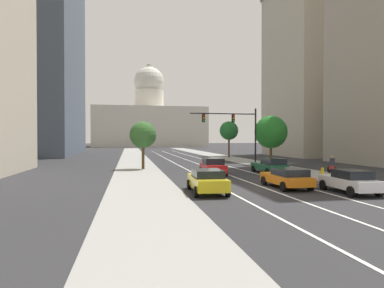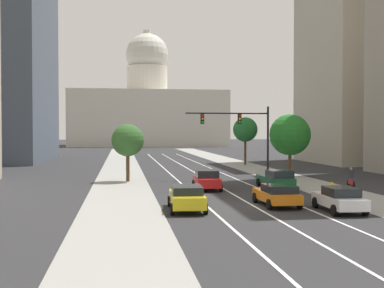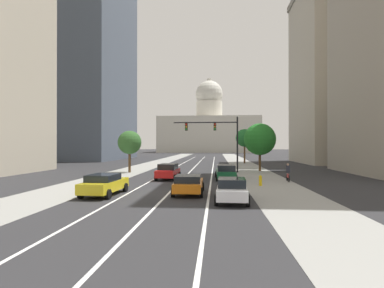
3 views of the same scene
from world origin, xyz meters
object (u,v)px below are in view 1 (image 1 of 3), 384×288
object	(u,v)px
car_green	(270,165)
fire_hydrant	(322,173)
car_yellow	(207,180)
street_tree_near_left	(143,135)
car_orange	(287,177)
street_tree_far_right	(271,132)
capitol_building	(149,122)
traffic_signal_mast	(236,125)
car_white	(350,181)
street_tree_near_right	(229,131)
cyclist	(332,165)
car_red	(213,166)

from	to	relation	value
car_green	fire_hydrant	bearing A→B (deg)	-149.42
car_yellow	street_tree_near_left	xyz separation A→B (m)	(-3.20, 17.15, 2.99)
car_orange	car_yellow	distance (m)	5.81
car_yellow	street_tree_far_right	size ratio (longest dim) A/B	0.74
capitol_building	street_tree_near_left	size ratio (longest dim) A/B	8.94
traffic_signal_mast	street_tree_near_left	world-z (taller)	traffic_signal_mast
car_white	street_tree_near_left	world-z (taller)	street_tree_near_left
car_green	street_tree_far_right	xyz separation A→B (m)	(4.89, 10.79, 3.45)
car_orange	car_white	bearing A→B (deg)	-133.32
car_orange	car_white	xyz separation A→B (m)	(2.86, -2.63, 0.02)
car_yellow	street_tree_near_right	distance (m)	40.42
car_orange	cyclist	distance (m)	11.77
street_tree_near_left	street_tree_near_right	distance (m)	26.49
car_orange	traffic_signal_mast	distance (m)	17.96
cyclist	car_white	bearing A→B (deg)	155.24
car_white	traffic_signal_mast	xyz separation A→B (m)	(-0.78, 19.96, 4.20)
capitol_building	street_tree_far_right	bearing A→B (deg)	-85.16
fire_hydrant	car_green	bearing A→B (deg)	122.18
cyclist	car_green	bearing A→B (deg)	81.80
capitol_building	traffic_signal_mast	xyz separation A→B (m)	(3.51, -111.17, -5.79)
street_tree_near_left	fire_hydrant	bearing A→B (deg)	-38.18
capitol_building	car_orange	size ratio (longest dim) A/B	10.57
fire_hydrant	street_tree_near_right	bearing A→B (deg)	87.03
car_orange	fire_hydrant	world-z (taller)	car_orange
car_orange	traffic_signal_mast	bearing A→B (deg)	-7.60
capitol_building	car_green	xyz separation A→B (m)	(4.31, -119.29, -9.96)
car_red	street_tree_far_right	world-z (taller)	street_tree_far_right
car_red	car_yellow	bearing A→B (deg)	166.49
car_green	traffic_signal_mast	distance (m)	9.16
capitol_building	cyclist	distance (m)	121.36
traffic_signal_mast	street_tree_far_right	distance (m)	6.32
cyclist	street_tree_near_left	size ratio (longest dim) A/B	0.33
capitol_building	car_red	xyz separation A→B (m)	(-1.43, -119.60, -9.91)
capitol_building	traffic_signal_mast	distance (m)	111.38
car_orange	car_green	bearing A→B (deg)	-18.09
car_white	street_tree_far_right	distance (m)	23.42
capitol_building	car_red	world-z (taller)	capitol_building
capitol_building	cyclist	size ratio (longest dim) A/B	27.37
capitol_building	fire_hydrant	xyz separation A→B (m)	(7.09, -123.71, -10.27)
car_orange	street_tree_near_left	xyz separation A→B (m)	(-8.93, 16.26, 3.03)
car_green	fire_hydrant	xyz separation A→B (m)	(2.78, -4.42, -0.31)
street_tree_near_right	street_tree_near_left	bearing A→B (deg)	-127.92
car_white	street_tree_near_right	bearing A→B (deg)	-4.26
car_red	traffic_signal_mast	distance (m)	10.60
car_green	traffic_signal_mast	xyz separation A→B (m)	(-0.80, 8.12, 4.16)
car_orange	cyclist	bearing A→B (deg)	-48.16
car_red	street_tree_near_right	size ratio (longest dim) A/B	0.64
car_white	street_tree_near_left	xyz separation A→B (m)	(-11.80, 18.89, 3.01)
car_orange	car_yellow	world-z (taller)	car_yellow
fire_hydrant	street_tree_far_right	distance (m)	15.81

